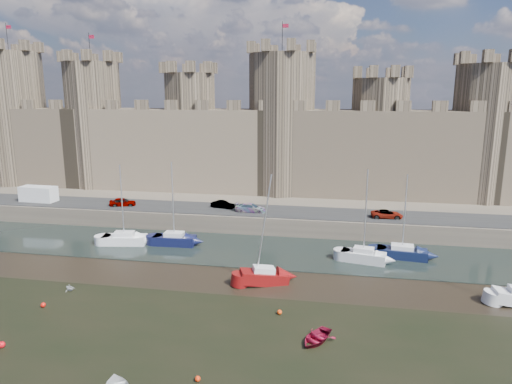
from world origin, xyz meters
TOP-DOWN VIEW (x-y plane):
  - ground at (0.00, 0.00)m, footprint 160.00×160.00m
  - water_channel at (0.00, 24.00)m, footprint 160.00×12.00m
  - quay at (0.00, 60.00)m, footprint 160.00×60.00m
  - road at (0.00, 34.00)m, footprint 160.00×7.00m
  - castle at (-0.64, 48.00)m, footprint 108.50×11.00m
  - car_0 at (-20.07, 33.08)m, footprint 4.12×2.55m
  - car_1 at (-4.92, 34.46)m, footprint 3.70×1.98m
  - car_2 at (-0.43, 33.07)m, footprint 4.41×1.84m
  - car_3 at (18.41, 33.09)m, footprint 4.36×2.26m
  - van at (-34.35, 33.50)m, footprint 5.69×2.48m
  - sailboat_0 at (-15.23, 23.35)m, footprint 5.83×3.03m
  - sailboat_1 at (-8.75, 24.21)m, footprint 5.44×2.29m
  - sailboat_2 at (14.87, 22.30)m, footprint 5.32×2.93m
  - sailboat_3 at (19.45, 24.46)m, footprint 5.93×2.84m
  - sailboat_4 at (4.50, 14.34)m, footprint 5.27×3.52m
  - dinghy_3 at (-14.22, 9.27)m, footprint 1.52×1.45m
  - dinghy_4 at (10.35, 3.91)m, footprint 3.60×3.95m
  - buoy_1 at (-14.56, 5.53)m, footprint 0.44×0.44m
  - buoy_2 at (2.67, -2.57)m, footprint 0.40×0.40m
  - buoy_3 at (6.94, 7.95)m, footprint 0.45×0.45m
  - buoy_4 at (-13.44, -1.17)m, footprint 0.50×0.50m

SIDE VIEW (x-z plane):
  - ground at x=0.00m, z-range 0.00..0.00m
  - water_channel at x=0.00m, z-range 0.00..0.08m
  - buoy_2 at x=2.67m, z-range 0.00..0.40m
  - buoy_1 at x=-14.56m, z-range 0.00..0.44m
  - buoy_3 at x=6.94m, z-range 0.00..0.45m
  - buoy_4 at x=-13.44m, z-range 0.00..0.50m
  - dinghy_3 at x=-14.22m, z-range 0.00..0.63m
  - dinghy_4 at x=10.35m, z-range 0.00..0.67m
  - sailboat_3 at x=19.45m, z-range -4.24..5.79m
  - sailboat_0 at x=-15.23m, z-range -4.38..6.00m
  - sailboat_4 at x=4.50m, z-range -4.92..6.57m
  - sailboat_1 at x=-8.75m, z-range -4.54..6.22m
  - sailboat_2 at x=14.87m, z-range -4.57..6.27m
  - quay at x=0.00m, z-range 0.00..2.50m
  - road at x=0.00m, z-range 2.50..2.60m
  - car_1 at x=-4.92m, z-range 2.50..3.66m
  - car_3 at x=18.41m, z-range 2.50..3.68m
  - car_2 at x=-0.43m, z-range 2.50..3.77m
  - car_0 at x=-20.07m, z-range 2.50..3.81m
  - van at x=-34.35m, z-range 2.50..4.95m
  - castle at x=-0.64m, z-range -2.83..26.17m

